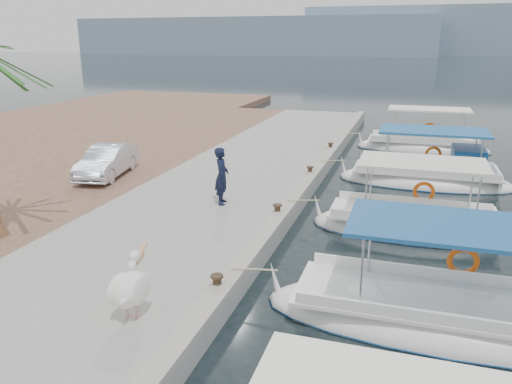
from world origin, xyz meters
TOP-DOWN VIEW (x-y plane):
  - ground at (0.00, 0.00)m, footprint 400.00×400.00m
  - concrete_quay at (-3.00, 5.00)m, footprint 6.00×40.00m
  - quay_curb at (-0.22, 5.00)m, footprint 0.44×40.00m
  - cobblestone_strip at (-8.00, 5.00)m, footprint 4.00×40.00m
  - distant_hills at (29.61, 201.49)m, footprint 330.00×60.00m
  - fishing_caique_b at (4.38, -2.74)m, footprint 7.58×2.45m
  - fishing_caique_c at (3.61, 2.54)m, footprint 6.04×2.33m
  - fishing_caique_d at (4.15, 8.31)m, footprint 6.91×2.56m
  - fishing_caique_e at (4.00, 15.04)m, footprint 6.83×2.30m
  - mooring_bollards at (-0.35, 1.50)m, footprint 0.28×20.28m
  - pelican at (-1.51, -5.01)m, footprint 0.71×1.56m
  - fisherman at (-2.35, 2.02)m, footprint 0.59×0.77m
  - parked_car at (-7.89, 3.88)m, footprint 1.93×3.84m

SIDE VIEW (x-z plane):
  - ground at x=0.00m, z-range 0.00..0.00m
  - fishing_caique_b at x=4.38m, z-range -1.29..1.54m
  - fishing_caique_e at x=4.00m, z-range -1.29..1.54m
  - fishing_caique_c at x=3.61m, z-range -1.29..1.54m
  - fishing_caique_d at x=4.15m, z-range -1.22..1.61m
  - concrete_quay at x=-3.00m, z-range 0.00..0.50m
  - cobblestone_strip at x=-8.00m, z-range 0.00..0.50m
  - quay_curb at x=-0.22m, z-range 0.50..0.62m
  - mooring_bollards at x=-0.35m, z-range 0.53..0.86m
  - parked_car at x=-7.89m, z-range 0.50..1.71m
  - pelican at x=-1.51m, z-range 0.52..1.72m
  - fisherman at x=-2.35m, z-range 0.50..2.37m
  - distant_hills at x=29.61m, z-range -1.39..16.61m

